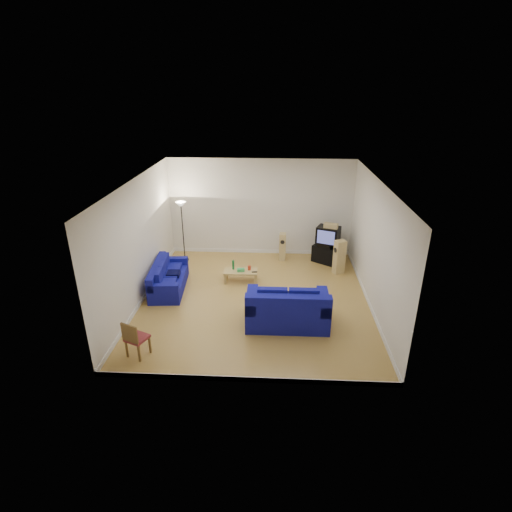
{
  "coord_description": "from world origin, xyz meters",
  "views": [
    {
      "loc": [
        0.52,
        -9.38,
        5.32
      ],
      "look_at": [
        0.0,
        0.4,
        1.1
      ],
      "focal_mm": 28.0,
      "sensor_mm": 36.0,
      "label": 1
    }
  ],
  "objects_px": {
    "coffee_table": "(241,272)",
    "tv_stand": "(327,254)",
    "sofa_three_seat": "(167,280)",
    "sofa_loveseat": "(287,311)",
    "television": "(328,235)"
  },
  "relations": [
    {
      "from": "sofa_three_seat",
      "to": "television",
      "type": "distance_m",
      "value": 5.17
    },
    {
      "from": "tv_stand",
      "to": "television",
      "type": "xyz_separation_m",
      "value": [
        -0.02,
        0.04,
        0.65
      ]
    },
    {
      "from": "sofa_three_seat",
      "to": "television",
      "type": "relative_size",
      "value": 2.4
    },
    {
      "from": "sofa_three_seat",
      "to": "coffee_table",
      "type": "xyz_separation_m",
      "value": [
        2.02,
        0.55,
        0.02
      ]
    },
    {
      "from": "sofa_loveseat",
      "to": "television",
      "type": "height_order",
      "value": "television"
    },
    {
      "from": "television",
      "to": "sofa_three_seat",
      "type": "bearing_deg",
      "value": -133.28
    },
    {
      "from": "sofa_loveseat",
      "to": "coffee_table",
      "type": "xyz_separation_m",
      "value": [
        -1.31,
        2.23,
        -0.07
      ]
    },
    {
      "from": "sofa_loveseat",
      "to": "television",
      "type": "xyz_separation_m",
      "value": [
        1.35,
        3.78,
        0.56
      ]
    },
    {
      "from": "sofa_loveseat",
      "to": "tv_stand",
      "type": "xyz_separation_m",
      "value": [
        1.37,
        3.74,
        -0.09
      ]
    },
    {
      "from": "sofa_loveseat",
      "to": "tv_stand",
      "type": "bearing_deg",
      "value": 69.72
    },
    {
      "from": "sofa_loveseat",
      "to": "tv_stand",
      "type": "distance_m",
      "value": 3.98
    },
    {
      "from": "coffee_table",
      "to": "tv_stand",
      "type": "relative_size",
      "value": 1.07
    },
    {
      "from": "sofa_loveseat",
      "to": "sofa_three_seat",
      "type": "bearing_deg",
      "value": 153.15
    },
    {
      "from": "coffee_table",
      "to": "sofa_three_seat",
      "type": "bearing_deg",
      "value": -164.68
    },
    {
      "from": "sofa_three_seat",
      "to": "sofa_loveseat",
      "type": "height_order",
      "value": "sofa_loveseat"
    }
  ]
}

